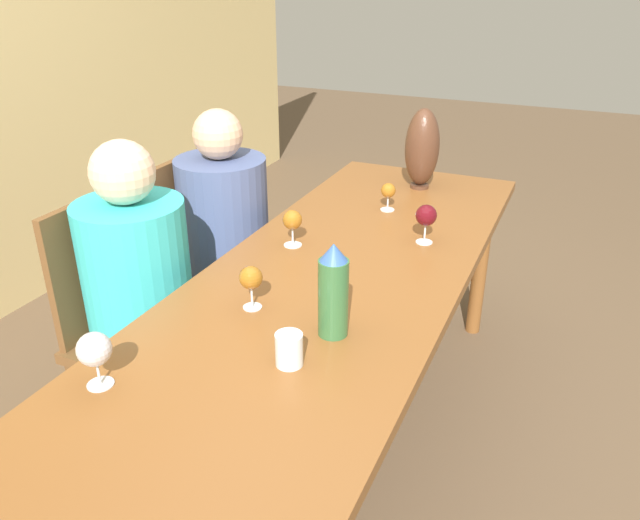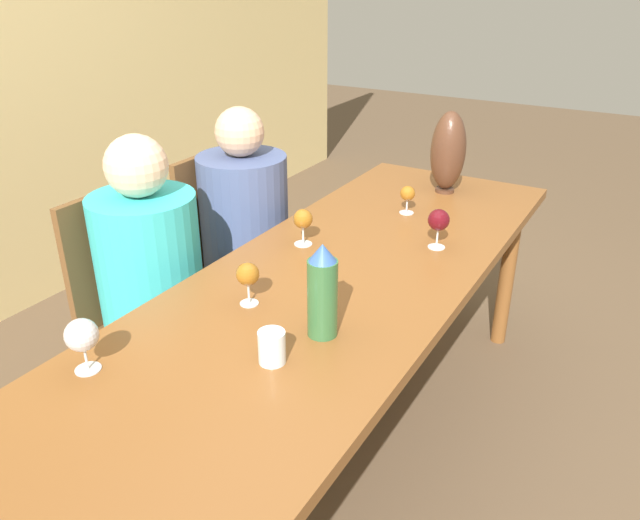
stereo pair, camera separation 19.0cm
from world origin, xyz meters
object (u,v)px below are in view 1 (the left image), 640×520
object	(u,v)px
wine_glass_0	(426,216)
water_tumbler	(289,349)
wine_glass_2	(94,350)
wine_glass_3	(251,279)
person_far	(229,240)
chair_near	(128,322)
water_bottle	(333,291)
person_near	(144,298)
vase	(422,148)
wine_glass_1	(292,221)
chair_far	(212,260)
wine_glass_4	(388,191)

from	to	relation	value
wine_glass_0	water_tumbler	bearing A→B (deg)	172.84
water_tumbler	wine_glass_2	bearing A→B (deg)	124.61
wine_glass_3	person_far	distance (m)	0.88
chair_near	person_far	distance (m)	0.58
wine_glass_0	water_bottle	bearing A→B (deg)	174.66
water_tumbler	person_near	xyz separation A→B (m)	(0.33, 0.74, -0.18)
wine_glass_3	chair_near	bearing A→B (deg)	79.17
wine_glass_2	chair_near	world-z (taller)	chair_near
water_tumbler	person_far	size ratio (longest dim) A/B	0.07
chair_near	vase	bearing A→B (deg)	-33.44
water_tumbler	wine_glass_3	size ratio (longest dim) A/B	0.66
water_tumbler	person_near	size ratio (longest dim) A/B	0.07
wine_glass_1	chair_far	distance (m)	0.66
water_bottle	chair_near	bearing A→B (deg)	80.27
wine_glass_2	chair_far	distance (m)	1.29
wine_glass_2	chair_far	world-z (taller)	chair_far
vase	wine_glass_2	size ratio (longest dim) A/B	2.49
wine_glass_3	chair_near	size ratio (longest dim) A/B	0.14
wine_glass_4	vase	bearing A→B (deg)	-7.56
water_tumbler	vase	bearing A→B (deg)	2.81
wine_glass_4	person_near	distance (m)	1.05
wine_glass_0	wine_glass_4	xyz separation A→B (m)	(0.26, 0.23, -0.02)
chair_far	chair_near	bearing A→B (deg)	180.00
chair_far	wine_glass_0	bearing A→B (deg)	-90.70
wine_glass_2	wine_glass_3	distance (m)	0.50
vase	chair_near	bearing A→B (deg)	146.56
vase	wine_glass_2	world-z (taller)	vase
vase	chair_near	distance (m)	1.44
chair_far	person_near	xyz separation A→B (m)	(-0.57, -0.09, 0.12)
wine_glass_4	person_near	xyz separation A→B (m)	(-0.81, 0.62, -0.22)
chair_far	person_far	distance (m)	0.14
wine_glass_1	vase	bearing A→B (deg)	-16.86
water_bottle	vase	xyz separation A→B (m)	(1.29, 0.12, 0.05)
person_near	person_far	world-z (taller)	person_near
water_bottle	wine_glass_4	distance (m)	0.98
person_near	vase	bearing A→B (deg)	-30.17
chair_far	person_near	bearing A→B (deg)	-170.94
wine_glass_1	wine_glass_3	xyz separation A→B (m)	(-0.45, -0.09, 0.00)
wine_glass_1	chair_near	distance (m)	0.71
vase	wine_glass_4	world-z (taller)	vase
vase	person_far	bearing A→B (deg)	131.00
wine_glass_3	chair_near	distance (m)	0.71
vase	person_far	distance (m)	0.94
wine_glass_2	wine_glass_3	world-z (taller)	wine_glass_2
wine_glass_0	wine_glass_2	world-z (taller)	same
wine_glass_3	wine_glass_2	bearing A→B (deg)	162.28
wine_glass_3	person_near	world-z (taller)	person_near
chair_near	chair_far	bearing A→B (deg)	0.00
wine_glass_1	wine_glass_3	bearing A→B (deg)	-168.96
wine_glass_3	chair_far	xyz separation A→B (m)	(0.68, 0.60, -0.36)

